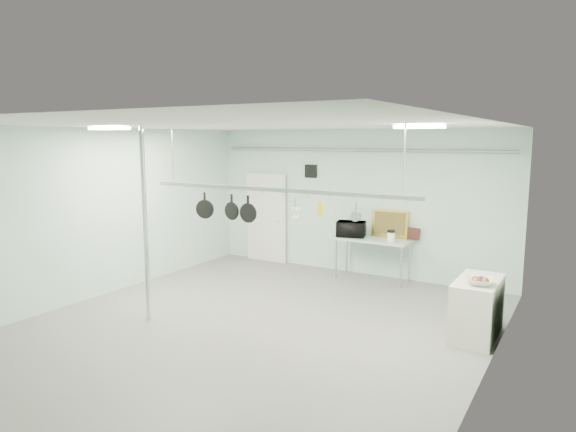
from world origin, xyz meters
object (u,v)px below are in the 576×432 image
Objects in this scene: chrome_pole at (145,225)px; skillet_mid at (232,207)px; prep_table at (373,242)px; coffee_canister at (391,237)px; skillet_right at (248,209)px; pot_rack at (273,188)px; fruit_bowl at (480,281)px; microwave at (351,229)px; side_cabinet at (477,309)px; skillet_left at (205,205)px.

skillet_mid is (1.08, 0.90, 0.28)m from chrome_pole.
chrome_pole is 4.85m from prep_table.
coffee_canister is 3.59m from skillet_right.
fruit_bowl is (3.02, 0.83, -1.28)m from pot_rack.
coffee_canister is at bearing 75.61° from pot_rack.
fruit_bowl is 0.92× the size of skillet_right.
microwave is 1.37× the size of skillet_right.
microwave is (-0.48, -0.06, 0.24)m from prep_table.
coffee_canister is (2.73, 4.12, -0.60)m from chrome_pole.
fruit_bowl is at bearing -47.45° from coffee_canister.
skillet_right is at bearing -112.17° from coffee_canister.
microwave is at bearing 144.73° from side_cabinet.
prep_table is 3.74× the size of skillet_left.
coffee_canister is at bearing 132.55° from fruit_bowl.
side_cabinet is at bearing 129.69° from microwave.
fruit_bowl is at bearing 18.34° from skillet_mid.
fruit_bowl is (3.10, -2.41, -0.12)m from microwave.
fruit_bowl is at bearing 19.41° from chrome_pole.
fruit_bowl reaches higher than prep_table.
chrome_pole is 0.67× the size of pot_rack.
fruit_bowl is (2.19, -2.39, -0.05)m from coffee_canister.
prep_table is 3.67m from skillet_mid.
chrome_pole is at bearing -123.48° from coffee_canister.
side_cabinet is 3.88m from skillet_right.
side_cabinet is at bearing -45.00° from coffee_canister.
prep_table is 0.33× the size of pot_rack.
skillet_right is at bearing 6.09° from skillet_mid.
pot_rack is at bearing -159.55° from side_cabinet.
skillet_left reaches higher than side_cabinet.
skillet_left is at bearing -165.79° from side_cabinet.
chrome_pole reaches higher than pot_rack.
microwave is 3.28× the size of coffee_canister.
skillet_right is (-0.89, -3.30, 1.03)m from prep_table.
skillet_left is at bearing 52.79° from microwave.
skillet_mid is at bearing -117.04° from coffee_canister.
pot_rack reaches higher than skillet_mid.
skillet_mid is at bearing 177.90° from skillet_right.
skillet_left and skillet_right have the same top height.
microwave reaches higher than fruit_bowl.
fruit_bowl reaches higher than side_cabinet.
prep_table is at bearing 72.87° from skillet_right.
skillet_mid is (-1.65, -3.22, 0.88)m from coffee_canister.
side_cabinet is 3.62m from pot_rack.
chrome_pole is 1.07m from skillet_left.
chrome_pole is 5.26m from fruit_bowl.
fruit_bowl is (4.92, 1.73, -0.65)m from chrome_pole.
chrome_pole is 1.43m from skillet_mid.
fruit_bowl is 3.72m from skillet_right.
chrome_pole is 1.70m from skillet_right.
chrome_pole is at bearing -134.16° from skillet_mid.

